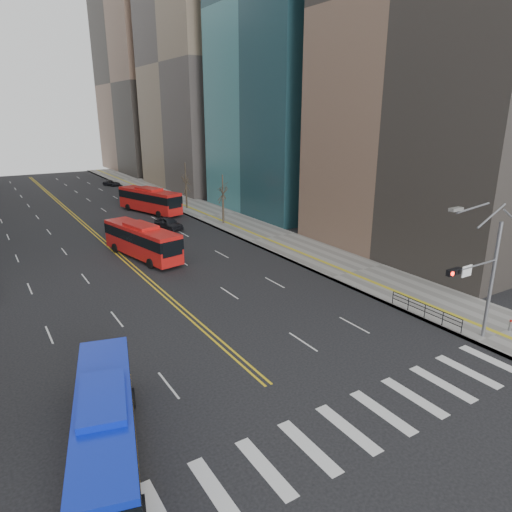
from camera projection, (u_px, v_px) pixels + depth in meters
ground at (329, 438)px, 21.20m from camera, size 220.00×220.00×0.00m
sidewalk_right at (216, 215)px, 66.36m from camera, size 7.00×130.00×0.15m
crosswalk at (329, 437)px, 21.19m from camera, size 26.70×4.00×0.01m
centerline at (76, 217)px, 65.56m from camera, size 0.55×100.00×0.01m
office_towers at (39, 47)px, 69.29m from camera, size 83.00×134.00×58.00m
signal_mast at (480, 274)px, 28.34m from camera, size 5.37×0.37×9.39m
pedestrian_railing at (425, 309)px, 33.05m from camera, size 0.06×6.06×1.02m
street_trees at (37, 216)px, 43.95m from camera, size 35.20×47.20×7.60m
blue_bus at (106, 427)px, 19.32m from camera, size 5.19×11.46×3.29m
red_bus_near at (142, 239)px, 46.83m from camera, size 4.74×11.56×3.57m
red_bus_far at (150, 199)px, 67.92m from camera, size 6.05×12.15×3.74m
car_dark_mid at (169, 223)px, 58.69m from camera, size 2.76×4.92×1.58m
car_dark_far at (112, 183)px, 93.26m from camera, size 3.15×4.31×1.09m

